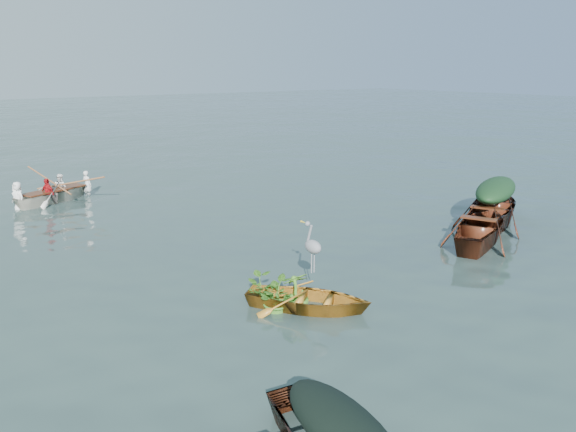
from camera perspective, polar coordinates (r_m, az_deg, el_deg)
name	(u,v)px	position (r m, az deg, el deg)	size (l,w,h in m)	color
ground	(356,259)	(12.06, 6.97, -4.35)	(140.00, 140.00, 0.00)	#324642
yellow_dinghy	(308,309)	(9.60, 2.06, -9.42)	(1.14, 2.64, 0.68)	#C17E25
green_tarp_boat	(493,223)	(15.58, 20.08, -0.71)	(1.59, 5.12, 1.24)	#4C1A11
open_wooden_boat	(481,240)	(14.01, 18.99, -2.31)	(1.40, 4.51, 1.06)	#5F2817
rowed_boat	(56,202)	(18.38, -22.53, 1.35)	(1.06, 3.53, 0.80)	white
dark_tarp_cover	(342,422)	(5.87, 5.54, -20.11)	(0.67, 1.80, 0.40)	black
green_tarp_cover	(496,190)	(15.38, 20.37, 2.46)	(0.88, 2.82, 0.52)	#153419
thwart_benches	(483,217)	(13.87, 19.18, -0.13)	(0.84, 2.26, 0.04)	#451F10
heron	(313,254)	(9.82, 2.55, -3.85)	(0.28, 0.40, 0.92)	gray
dinghy_weeds	(277,270)	(9.51, -1.11, -5.49)	(0.70, 0.90, 0.60)	#366E1C
rowers	(53,176)	(18.23, -22.77, 3.73)	(0.95, 2.47, 0.76)	silver
oars	(54,188)	(18.29, -22.66, 2.65)	(2.60, 0.60, 0.06)	brown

